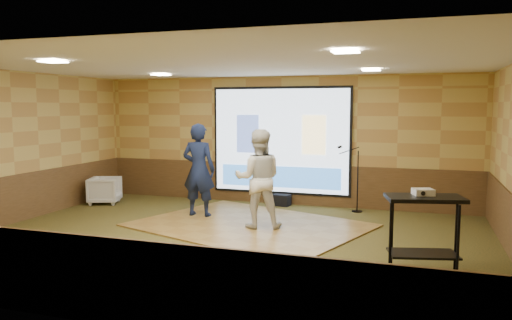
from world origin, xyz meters
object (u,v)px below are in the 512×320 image
(dance_floor, at_px, (250,225))
(banquet_chair, at_px, (105,190))
(player_right, at_px, (258,179))
(projector, at_px, (423,192))
(duffel_bag, at_px, (281,200))
(mic_stand, at_px, (355,189))
(projector_screen, at_px, (280,142))
(player_left, at_px, (199,170))
(av_table, at_px, (424,218))

(dance_floor, relative_size, banquet_chair, 5.89)
(player_right, relative_size, projector, 6.96)
(dance_floor, xyz_separation_m, player_right, (0.22, -0.15, 0.94))
(duffel_bag, bearing_deg, dance_floor, -91.06)
(banquet_chair, bearing_deg, dance_floor, -124.63)
(mic_stand, relative_size, banquet_chair, 2.08)
(projector, distance_m, banquet_chair, 7.70)
(projector_screen, bearing_deg, mic_stand, -10.24)
(dance_floor, relative_size, mic_stand, 2.83)
(mic_stand, height_order, banquet_chair, mic_stand)
(player_right, distance_m, duffel_bag, 2.42)
(player_left, distance_m, projector, 4.91)
(player_right, bearing_deg, player_left, -39.08)
(mic_stand, distance_m, duffel_bag, 1.75)
(banquet_chair, xyz_separation_m, duffel_bag, (4.04, 1.08, -0.19))
(mic_stand, xyz_separation_m, banquet_chair, (-5.75, -0.94, -0.17))
(player_left, height_order, mic_stand, player_left)
(projector_screen, height_order, mic_stand, projector_screen)
(player_left, xyz_separation_m, duffel_bag, (1.30, 1.70, -0.86))
(mic_stand, bearing_deg, player_left, -144.34)
(player_left, bearing_deg, projector, 152.31)
(banquet_chair, bearing_deg, player_left, -122.69)
(projector_screen, distance_m, player_left, 2.30)
(player_right, height_order, banquet_chair, player_right)
(player_left, xyz_separation_m, projector, (4.40, -2.16, 0.13))
(banquet_chair, bearing_deg, projector_screen, -92.25)
(player_right, bearing_deg, projector, 133.51)
(player_left, relative_size, projector, 7.24)
(dance_floor, xyz_separation_m, duffel_bag, (0.04, 2.12, 0.11))
(projector_screen, height_order, player_left, projector_screen)
(projector, bearing_deg, duffel_bag, 108.56)
(av_table, distance_m, mic_stand, 4.07)
(projector_screen, distance_m, banquet_chair, 4.32)
(av_table, relative_size, mic_stand, 0.74)
(dance_floor, bearing_deg, mic_stand, 48.67)
(player_left, xyz_separation_m, banquet_chair, (-2.73, 0.62, -0.67))
(dance_floor, relative_size, duffel_bag, 9.90)
(player_right, distance_m, av_table, 3.38)
(projector, height_order, duffel_bag, projector)
(projector_screen, height_order, dance_floor, projector_screen)
(mic_stand, bearing_deg, av_table, -61.34)
(dance_floor, relative_size, av_table, 3.82)
(av_table, bearing_deg, duffel_bag, 128.41)
(projector, bearing_deg, mic_stand, 90.25)
(projector_screen, bearing_deg, dance_floor, -89.07)
(dance_floor, bearing_deg, banquet_chair, 165.36)
(dance_floor, bearing_deg, av_table, -29.83)
(dance_floor, relative_size, player_left, 2.13)
(player_right, relative_size, mic_stand, 1.27)
(dance_floor, relative_size, projector, 15.46)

